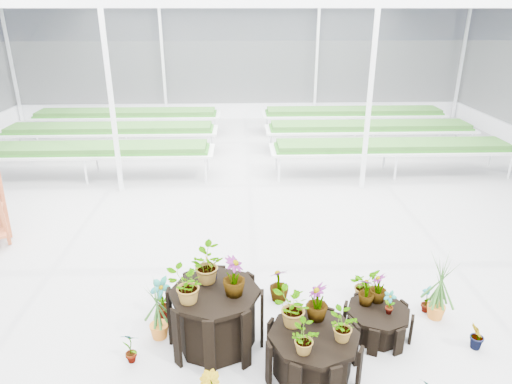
{
  "coord_description": "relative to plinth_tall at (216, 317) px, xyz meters",
  "views": [
    {
      "loc": [
        -0.05,
        -6.61,
        4.2
      ],
      "look_at": [
        0.21,
        0.56,
        1.3
      ],
      "focal_mm": 32.0,
      "sensor_mm": 36.0,
      "label": 1
    }
  ],
  "objects": [
    {
      "name": "ground_plane",
      "position": [
        0.4,
        1.65,
        -0.42
      ],
      "size": [
        24.0,
        24.0,
        0.0
      ],
      "primitive_type": "plane",
      "color": "gray",
      "rests_on": "ground"
    },
    {
      "name": "greenhouse_shell",
      "position": [
        0.4,
        1.65,
        1.83
      ],
      "size": [
        18.0,
        24.0,
        4.5
      ],
      "primitive_type": null,
      "color": "white",
      "rests_on": "ground"
    },
    {
      "name": "steel_frame",
      "position": [
        0.4,
        1.65,
        1.83
      ],
      "size": [
        18.0,
        24.0,
        4.5
      ],
      "primitive_type": null,
      "color": "silver",
      "rests_on": "ground"
    },
    {
      "name": "nursery_benches",
      "position": [
        0.4,
        8.85,
        0.0
      ],
      "size": [
        16.0,
        7.0,
        0.84
      ],
      "primitive_type": null,
      "color": "silver",
      "rests_on": "ground"
    },
    {
      "name": "plinth_tall",
      "position": [
        0.0,
        0.0,
        0.0
      ],
      "size": [
        1.32,
        1.32,
        0.83
      ],
      "primitive_type": "cylinder",
      "rotation": [
        0.0,
        0.0,
        -0.08
      ],
      "color": "black",
      "rests_on": "ground"
    },
    {
      "name": "plinth_mid",
      "position": [
        1.2,
        -0.6,
        -0.12
      ],
      "size": [
        1.41,
        1.41,
        0.6
      ],
      "primitive_type": "cylinder",
      "rotation": [
        0.0,
        0.0,
        0.28
      ],
      "color": "black",
      "rests_on": "ground"
    },
    {
      "name": "plinth_low",
      "position": [
        2.2,
        0.1,
        -0.22
      ],
      "size": [
        1.16,
        1.16,
        0.4
      ],
      "primitive_type": "cylinder",
      "rotation": [
        0.0,
        0.0,
        -0.39
      ],
      "color": "black",
      "rests_on": "ground"
    },
    {
      "name": "nursery_plants",
      "position": [
        0.92,
        0.1,
        0.19
      ],
      "size": [
        4.76,
        2.97,
        1.35
      ],
      "color": "#2C581F",
      "rests_on": "ground"
    }
  ]
}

